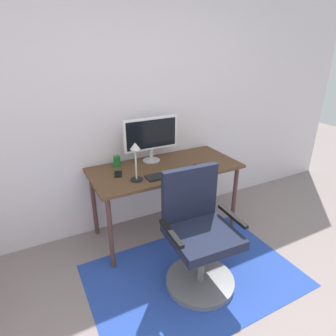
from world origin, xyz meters
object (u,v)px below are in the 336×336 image
desk (165,173)px  office_chair (198,240)px  coffee_cup (117,161)px  monitor (151,135)px  computer_mouse (196,166)px  cell_phone (118,174)px  desk_lamp (136,156)px  keyboard (168,174)px

desk → office_chair: 0.83m
desk → coffee_cup: coffee_cup is taller
monitor → computer_mouse: bearing=-48.8°
desk → monitor: 0.42m
monitor → cell_phone: monitor is taller
desk_lamp → desk: bearing=23.4°
monitor → desk_lamp: monitor is taller
monitor → computer_mouse: 0.56m
coffee_cup → office_chair: 1.14m
keyboard → cell_phone: bearing=150.3°
coffee_cup → desk_lamp: 0.44m
coffee_cup → office_chair: bearing=-71.7°
desk_lamp → keyboard: bearing=-6.4°
keyboard → computer_mouse: bearing=5.8°
desk → computer_mouse: computer_mouse is taller
computer_mouse → coffee_cup: size_ratio=0.98×
desk → desk_lamp: bearing=-156.6°
desk → cell_phone: size_ratio=10.75×
monitor → computer_mouse: monitor is taller
computer_mouse → coffee_cup: (-0.69, 0.40, 0.04)m
monitor → office_chair: 1.17m
coffee_cup → cell_phone: size_ratio=0.76×
cell_phone → keyboard: bearing=-10.5°
desk_lamp → office_chair: (0.28, -0.61, -0.59)m
desk → office_chair: office_chair is taller
computer_mouse → cell_phone: size_ratio=0.74×
cell_phone → desk_lamp: size_ratio=0.39×
desk → coffee_cup: 0.50m
monitor → cell_phone: 0.54m
desk → keyboard: size_ratio=3.50×
desk → desk_lamp: 0.51m
desk → desk_lamp: size_ratio=4.18×
keyboard → desk_lamp: desk_lamp is taller
desk → monitor: bearing=105.5°
monitor → office_chair: bearing=-91.9°
cell_phone → desk_lamp: desk_lamp is taller
monitor → computer_mouse: size_ratio=5.62×
desk → cell_phone: bearing=175.5°
cell_phone → desk_lamp: bearing=-42.4°
desk_lamp → coffee_cup: bearing=97.3°
coffee_cup → desk_lamp: size_ratio=0.29×
monitor → desk_lamp: size_ratio=1.62×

